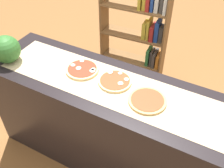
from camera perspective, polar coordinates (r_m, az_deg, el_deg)
ground_plane at (r=2.79m, az=0.00°, el=-15.13°), size 12.00×12.00×0.00m
counter at (r=2.40m, az=0.00°, el=-8.90°), size 2.19×0.64×0.96m
parchment_paper at (r=2.05m, az=0.00°, el=-0.39°), size 1.90×0.44×0.00m
pizza_mozzarella_0 at (r=2.20m, az=-6.40°, el=3.17°), size 0.27×0.27×0.03m
pizza_mozzarella_1 at (r=2.08m, az=0.64°, el=0.66°), size 0.26×0.26×0.03m
pizza_plain_2 at (r=1.94m, az=7.61°, el=-3.51°), size 0.28×0.28×0.02m
watermelon at (r=2.40m, az=-21.80°, el=6.94°), size 0.24×0.24×0.24m
bookshelf at (r=3.12m, az=6.57°, el=10.04°), size 0.78×0.28×1.41m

